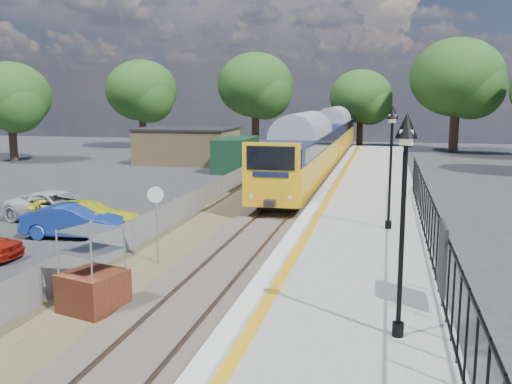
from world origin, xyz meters
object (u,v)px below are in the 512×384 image
(victorian_lamp_north, at_px, (392,138))
(car_yellow, at_px, (89,217))
(car_blue, at_px, (73,221))
(car_white, at_px, (57,207))
(brick_plinth, at_px, (93,272))
(speed_sign, at_px, (156,212))
(train, at_px, (321,140))
(victorian_lamp_south, at_px, (405,174))

(victorian_lamp_north, height_order, car_yellow, victorian_lamp_north)
(car_blue, relative_size, car_white, 0.82)
(brick_plinth, xyz_separation_m, speed_sign, (0.00, 4.45, 0.76))
(speed_sign, height_order, car_blue, speed_sign)
(brick_plinth, distance_m, car_white, 12.25)
(speed_sign, bearing_deg, train, 65.82)
(victorian_lamp_north, distance_m, brick_plinth, 11.66)
(brick_plinth, relative_size, car_blue, 0.56)
(victorian_lamp_south, relative_size, car_yellow, 0.98)
(brick_plinth, bearing_deg, car_white, 126.35)
(speed_sign, bearing_deg, car_yellow, 121.64)
(train, bearing_deg, car_white, -113.46)
(victorian_lamp_north, distance_m, car_white, 15.58)
(train, xyz_separation_m, car_yellow, (-7.29, -23.98, -1.66))
(speed_sign, bearing_deg, car_blue, 130.29)
(victorian_lamp_north, height_order, speed_sign, victorian_lamp_north)
(victorian_lamp_north, distance_m, car_yellow, 13.11)
(car_yellow, bearing_deg, victorian_lamp_north, -107.68)
(victorian_lamp_north, xyz_separation_m, car_blue, (-12.75, -0.69, -3.61))
(victorian_lamp_south, xyz_separation_m, victorian_lamp_north, (-0.20, 10.00, 0.00))
(victorian_lamp_south, bearing_deg, speed_sign, 141.43)
(victorian_lamp_south, bearing_deg, car_white, 142.30)
(speed_sign, xyz_separation_m, car_blue, (-4.95, 2.93, -1.20))
(speed_sign, bearing_deg, car_white, 124.22)
(victorian_lamp_south, distance_m, brick_plinth, 8.82)
(victorian_lamp_north, height_order, train, victorian_lamp_north)
(speed_sign, xyz_separation_m, car_white, (-7.26, 5.41, -1.18))
(train, height_order, car_yellow, train)
(speed_sign, distance_m, car_yellow, 6.31)
(victorian_lamp_north, xyz_separation_m, speed_sign, (-7.80, -3.62, -2.41))
(victorian_lamp_south, relative_size, speed_sign, 1.65)
(train, height_order, car_white, train)
(victorian_lamp_north, height_order, brick_plinth, victorian_lamp_north)
(train, height_order, brick_plinth, train)
(victorian_lamp_south, bearing_deg, car_yellow, 141.15)
(brick_plinth, xyz_separation_m, car_blue, (-4.95, 7.38, -0.44))
(brick_plinth, bearing_deg, victorian_lamp_south, -13.57)
(car_blue, distance_m, car_yellow, 1.00)
(car_yellow, xyz_separation_m, car_white, (-2.46, 1.49, 0.03))
(train, distance_m, car_white, 24.57)
(victorian_lamp_south, distance_m, car_yellow, 16.82)
(brick_plinth, xyz_separation_m, car_yellow, (-4.79, 8.37, -0.44))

